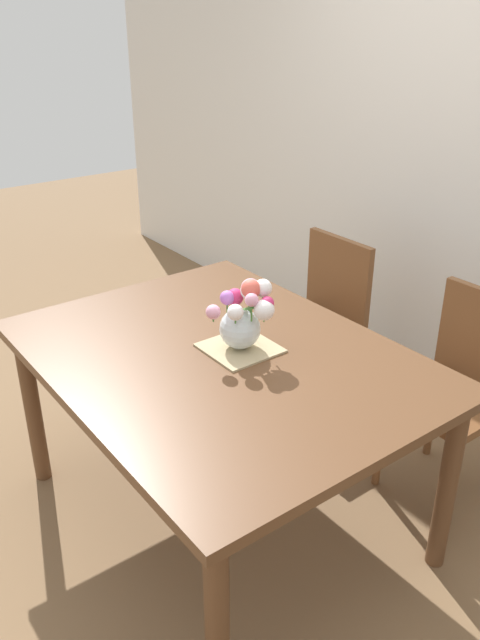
{
  "coord_description": "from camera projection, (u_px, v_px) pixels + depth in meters",
  "views": [
    {
      "loc": [
        1.69,
        -1.18,
        1.92
      ],
      "look_at": [
        0.02,
        0.08,
        0.9
      ],
      "focal_mm": 35.91,
      "sensor_mm": 36.0,
      "label": 1
    }
  ],
  "objects": [
    {
      "name": "placemat",
      "position": [
        240.0,
        348.0,
        2.38
      ],
      "size": [
        0.25,
        0.25,
        0.01
      ],
      "primitive_type": "cube",
      "color": "tan",
      "rests_on": "dining_table"
    },
    {
      "name": "dining_table",
      "position": [
        221.0,
        373.0,
        2.39
      ],
      "size": [
        1.55,
        1.17,
        0.78
      ],
      "color": "brown",
      "rests_on": "ground_plane"
    },
    {
      "name": "flower_vase",
      "position": [
        244.0,
        315.0,
        2.32
      ],
      "size": [
        0.21,
        0.24,
        0.27
      ],
      "color": "silver",
      "rests_on": "placemat"
    },
    {
      "name": "chair_right",
      "position": [
        462.0,
        382.0,
        2.66
      ],
      "size": [
        0.42,
        0.42,
        0.9
      ],
      "rotation": [
        0.0,
        0.0,
        3.14
      ],
      "color": "brown",
      "rests_on": "ground_plane"
    },
    {
      "name": "chair_left",
      "position": [
        321.0,
        312.0,
        3.27
      ],
      "size": [
        0.42,
        0.42,
        0.9
      ],
      "rotation": [
        0.0,
        0.0,
        3.14
      ],
      "color": "brown",
      "rests_on": "ground_plane"
    },
    {
      "name": "ground_plane",
      "position": [
        223.0,
        515.0,
        2.69
      ],
      "size": [
        12.0,
        12.0,
        0.0
      ],
      "primitive_type": "plane",
      "color": "brown"
    }
  ]
}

